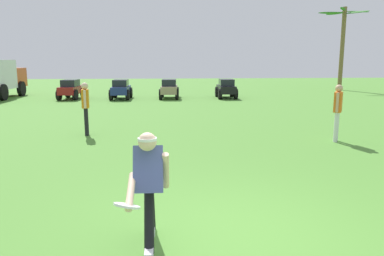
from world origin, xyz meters
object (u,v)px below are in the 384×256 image
at_px(frisbee_thrower, 149,184).
at_px(teammate_midfield, 338,108).
at_px(parked_car_slot_c, 169,89).
at_px(teammate_near_sideline, 86,104).
at_px(parked_car_slot_b, 121,89).
at_px(frisbee_in_flight, 127,206).
at_px(parked_car_slot_d, 226,88).
at_px(parked_car_slot_a, 71,89).
at_px(palm_tree_left_of_centre, 343,39).

bearing_deg(frisbee_thrower, teammate_midfield, 48.28).
bearing_deg(teammate_midfield, parked_car_slot_c, 109.87).
relative_size(teammate_near_sideline, parked_car_slot_b, 0.70).
height_order(frisbee_in_flight, parked_car_slot_d, parked_car_slot_d).
bearing_deg(teammate_near_sideline, teammate_midfield, -11.70).
height_order(frisbee_thrower, parked_car_slot_b, frisbee_thrower).
xyz_separation_m(frisbee_thrower, parked_car_slot_c, (0.61, 17.48, -0.24)).
bearing_deg(teammate_near_sideline, frisbee_thrower, -73.44).
height_order(teammate_midfield, parked_car_slot_c, teammate_midfield).
bearing_deg(parked_car_slot_a, teammate_midfield, -50.61).
bearing_deg(parked_car_slot_d, teammate_near_sideline, -119.86).
bearing_deg(frisbee_thrower, parked_car_slot_d, 77.30).
xyz_separation_m(teammate_midfield, parked_car_slot_b, (-7.06, 11.80, -0.38)).
height_order(frisbee_thrower, teammate_midfield, teammate_midfield).
xyz_separation_m(teammate_midfield, palm_tree_left_of_centre, (8.38, 17.07, 2.75)).
relative_size(teammate_midfield, palm_tree_left_of_centre, 0.26).
bearing_deg(frisbee_in_flight, parked_car_slot_c, 87.40).
relative_size(parked_car_slot_b, parked_car_slot_d, 1.00).
xyz_separation_m(frisbee_in_flight, parked_car_slot_c, (0.82, 17.99, -0.18)).
relative_size(frisbee_thrower, parked_car_slot_a, 0.63).
height_order(teammate_near_sideline, parked_car_slot_a, teammate_near_sideline).
distance_m(teammate_near_sideline, parked_car_slot_c, 10.85).
relative_size(frisbee_thrower, teammate_near_sideline, 0.92).
distance_m(frisbee_in_flight, parked_car_slot_d, 18.41).
bearing_deg(frisbee_thrower, parked_car_slot_c, 88.00).
bearing_deg(palm_tree_left_of_centre, frisbee_in_flight, -120.32).
bearing_deg(parked_car_slot_a, teammate_near_sideline, -74.75).
distance_m(frisbee_thrower, parked_car_slot_b, 17.46).
xyz_separation_m(teammate_midfield, parked_car_slot_d, (-1.00, 11.90, -0.38)).
xyz_separation_m(frisbee_thrower, teammate_near_sideline, (-2.07, 6.98, 0.14)).
bearing_deg(parked_car_slot_a, parked_car_slot_c, -0.96).
bearing_deg(palm_tree_left_of_centre, parked_car_slot_d, -151.16).
bearing_deg(parked_car_slot_d, parked_car_slot_a, 179.06).
relative_size(teammate_near_sideline, parked_car_slot_d, 0.70).
xyz_separation_m(frisbee_thrower, parked_car_slot_b, (-2.13, 17.32, -0.24)).
bearing_deg(parked_car_slot_a, palm_tree_left_of_centre, 15.36).
height_order(parked_car_slot_a, parked_car_slot_d, same).
distance_m(frisbee_thrower, palm_tree_left_of_centre, 26.38).
xyz_separation_m(parked_car_slot_a, parked_car_slot_b, (2.83, -0.25, 0.00)).
bearing_deg(frisbee_thrower, parked_car_slot_a, 105.77).
height_order(parked_car_slot_c, palm_tree_left_of_centre, palm_tree_left_of_centre).
distance_m(parked_car_slot_b, palm_tree_left_of_centre, 16.61).
xyz_separation_m(parked_car_slot_a, palm_tree_left_of_centre, (18.27, 5.02, 3.13)).
xyz_separation_m(parked_car_slot_c, parked_car_slot_d, (3.32, -0.05, 0.00)).
distance_m(frisbee_in_flight, palm_tree_left_of_centre, 26.93).
bearing_deg(parked_car_slot_c, frisbee_in_flight, -92.60).
height_order(frisbee_thrower, frisbee_in_flight, frisbee_thrower).
relative_size(parked_car_slot_b, parked_car_slot_c, 0.99).
xyz_separation_m(frisbee_in_flight, palm_tree_left_of_centre, (13.51, 23.11, 2.95)).
relative_size(frisbee_thrower, parked_car_slot_c, 0.63).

